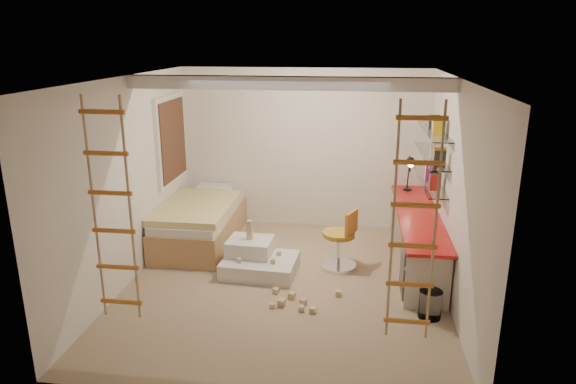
# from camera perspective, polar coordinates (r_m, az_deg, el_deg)

# --- Properties ---
(floor) EXTENTS (4.50, 4.50, 0.00)m
(floor) POSITION_cam_1_polar(r_m,az_deg,el_deg) (6.72, -0.34, -10.18)
(floor) COLOR #94815F
(floor) RESTS_ON ground
(ceiling_beam) EXTENTS (4.00, 0.18, 0.16)m
(ceiling_beam) POSITION_cam_1_polar(r_m,az_deg,el_deg) (6.31, 0.00, 12.01)
(ceiling_beam) COLOR white
(ceiling_beam) RESTS_ON ceiling
(window_frame) EXTENTS (0.06, 1.15, 1.35)m
(window_frame) POSITION_cam_1_polar(r_m,az_deg,el_deg) (8.08, -12.90, 5.68)
(window_frame) COLOR white
(window_frame) RESTS_ON wall_left
(window_blind) EXTENTS (0.02, 1.00, 1.20)m
(window_blind) POSITION_cam_1_polar(r_m,az_deg,el_deg) (8.07, -12.63, 5.68)
(window_blind) COLOR #4C2D1E
(window_blind) RESTS_ON window_frame
(rope_ladder_left) EXTENTS (0.41, 0.04, 2.13)m
(rope_ladder_left) POSITION_cam_1_polar(r_m,az_deg,el_deg) (4.95, -18.96, -2.13)
(rope_ladder_left) COLOR #C57521
(rope_ladder_left) RESTS_ON ceiling
(rope_ladder_right) EXTENTS (0.41, 0.04, 2.13)m
(rope_ladder_right) POSITION_cam_1_polar(r_m,az_deg,el_deg) (4.48, 13.82, -3.66)
(rope_ladder_right) COLOR #C37E21
(rope_ladder_right) RESTS_ON ceiling
(waste_bin) EXTENTS (0.26, 0.26, 0.33)m
(waste_bin) POSITION_cam_1_polar(r_m,az_deg,el_deg) (6.13, 15.52, -11.92)
(waste_bin) COLOR white
(waste_bin) RESTS_ON floor
(desk) EXTENTS (0.56, 2.80, 0.75)m
(desk) POSITION_cam_1_polar(r_m,az_deg,el_deg) (7.34, 14.05, -4.84)
(desk) COLOR red
(desk) RESTS_ON floor
(shelves) EXTENTS (0.25, 1.80, 0.71)m
(shelves) POSITION_cam_1_polar(r_m,az_deg,el_deg) (7.30, 15.63, 3.93)
(shelves) COLOR white
(shelves) RESTS_ON wall_right
(bed) EXTENTS (1.02, 2.00, 0.69)m
(bed) POSITION_cam_1_polar(r_m,az_deg,el_deg) (7.99, -9.70, -3.34)
(bed) COLOR #AD7F51
(bed) RESTS_ON floor
(task_lamp) EXTENTS (0.14, 0.36, 0.57)m
(task_lamp) POSITION_cam_1_polar(r_m,az_deg,el_deg) (8.03, 13.38, 2.56)
(task_lamp) COLOR black
(task_lamp) RESTS_ON desk
(swivel_chair) EXTENTS (0.66, 0.66, 0.85)m
(swivel_chair) POSITION_cam_1_polar(r_m,az_deg,el_deg) (7.06, 5.82, -6.08)
(swivel_chair) COLOR #BA9123
(swivel_chair) RESTS_ON floor
(play_platform) EXTENTS (1.01, 0.81, 0.43)m
(play_platform) POSITION_cam_1_polar(r_m,az_deg,el_deg) (6.99, -3.44, -7.56)
(play_platform) COLOR silver
(play_platform) RESTS_ON floor
(toy_blocks) EXTENTS (1.38, 1.15, 0.70)m
(toy_blocks) POSITION_cam_1_polar(r_m,az_deg,el_deg) (6.51, -1.08, -9.10)
(toy_blocks) COLOR #CCB284
(toy_blocks) RESTS_ON floor
(books) EXTENTS (0.14, 0.64, 0.92)m
(books) POSITION_cam_1_polar(r_m,az_deg,el_deg) (7.28, 15.70, 4.73)
(books) COLOR red
(books) RESTS_ON shelves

